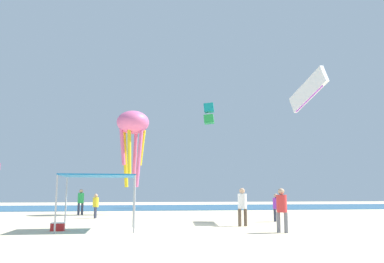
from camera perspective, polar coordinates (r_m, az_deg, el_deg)
The scene contains 12 objects.
ground at distance 19.73m, azimuth 0.94°, elevation -13.79°, with size 110.00×110.00×0.10m, color beige.
ocean_strip at distance 46.32m, azimuth -4.98°, elevation -10.94°, with size 110.00×18.30×0.03m, color #28608C.
canopy_tent at distance 18.01m, azimuth -13.38°, elevation -6.60°, with size 3.20×2.65×2.40m.
person_near_tent at distance 26.73m, azimuth -13.86°, elevation -10.19°, with size 0.37×0.42×1.57m.
person_leftmost at distance 16.88m, azimuth 12.93°, elevation -10.59°, with size 0.43×0.43×1.81m.
person_central at distance 31.08m, azimuth -15.90°, elevation -9.54°, with size 0.45×0.45×1.91m.
person_rightmost at distance 19.83m, azimuth 7.34°, elevation -10.39°, with size 0.49×0.44×1.86m.
person_far_shore at distance 23.32m, azimuth 12.16°, elevation -10.45°, with size 0.38×0.41×1.58m.
cooler_box at distance 18.28m, azimuth -18.99°, elevation -12.98°, with size 0.57×0.37×0.35m.
kite_parafoil_white at distance 24.78m, azimuth 16.52°, elevation 5.70°, with size 0.93×3.61×2.21m.
kite_box_teal at distance 46.05m, azimuth 2.48°, elevation 2.62°, with size 1.45×1.39×2.44m.
kite_octopus_pink at distance 31.55m, azimuth -8.62°, elevation 0.74°, with size 3.08×3.08×6.07m.
Camera 1 is at (-3.44, -19.36, 1.59)m, focal length 36.61 mm.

